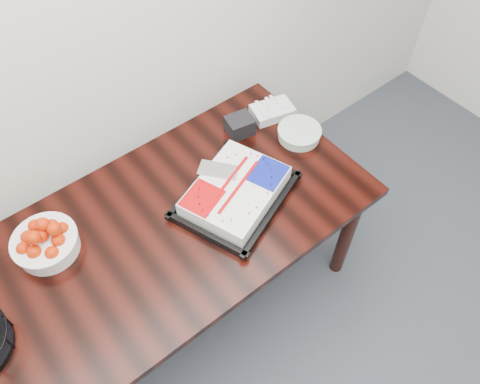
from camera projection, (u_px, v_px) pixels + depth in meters
table at (163, 240)px, 1.99m from camera, size 1.80×0.90×0.75m
cake_tray at (236, 192)px, 1.98m from camera, size 0.58×0.52×0.10m
tangerine_bowl at (44, 240)px, 1.81m from camera, size 0.26×0.26×0.16m
plate_stack at (299, 133)px, 2.22m from camera, size 0.21×0.21×0.05m
fork_bag at (272, 111)px, 2.30m from camera, size 0.23×0.18×0.06m
napkin_box at (240, 126)px, 2.22m from camera, size 0.14×0.13×0.09m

